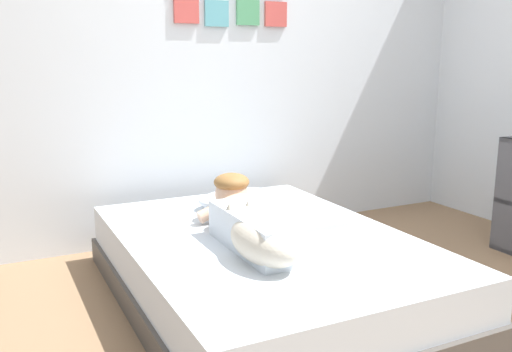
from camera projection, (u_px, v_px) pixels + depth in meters
ground_plane at (373, 324)px, 2.67m from camera, size 11.65×11.65×0.00m
back_wall at (230, 57)px, 3.89m from camera, size 3.82×0.12×2.50m
bed at (264, 268)px, 2.91m from camera, size 1.42×1.99×0.35m
pillow at (239, 198)px, 3.41m from camera, size 0.52×0.32×0.11m
person_lying at (260, 218)px, 2.82m from camera, size 0.43×0.92×0.27m
dog at (262, 238)px, 2.52m from camera, size 0.26×0.57×0.21m
coffee_cup at (269, 207)px, 3.29m from camera, size 0.12×0.09×0.07m
cell_phone at (299, 247)px, 2.69m from camera, size 0.07×0.14×0.01m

